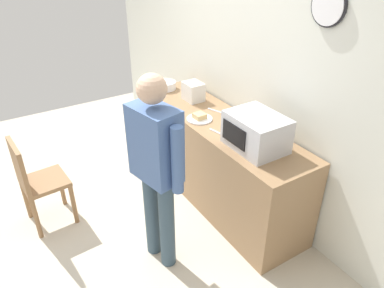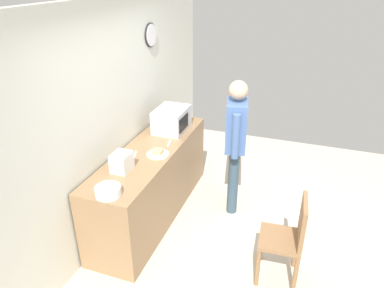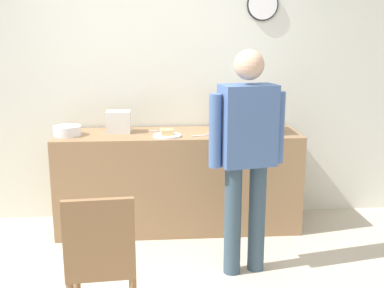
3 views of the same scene
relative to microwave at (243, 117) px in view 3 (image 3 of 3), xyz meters
The scene contains 10 objects.
back_wall 0.95m from the microwave, 153.16° to the left, with size 5.40×0.13×2.60m.
kitchen_counter 0.86m from the microwave, behind, with size 2.25×0.62×0.93m, color #93704C.
microwave is the anchor object (origin of this frame).
sandwich_plate 0.72m from the microwave, behind, with size 0.26×0.26×0.07m.
salad_bowl 1.60m from the microwave, behind, with size 0.25×0.25×0.09m, color white.
toaster 1.15m from the microwave, behind, with size 0.22×0.18×0.20m, color silver.
fork_utensil 0.81m from the microwave, behind, with size 0.17×0.02×0.01m, color silver.
spoon_utensil 0.44m from the microwave, 162.51° to the right, with size 0.17×0.02×0.01m, color silver.
person_standing 0.90m from the microwave, 98.21° to the right, with size 0.58×0.32×1.72m.
wooden_chair 2.09m from the microwave, 124.10° to the right, with size 0.43×0.43×0.94m.
Camera 3 is at (0.04, -3.08, 1.83)m, focal length 44.34 mm.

